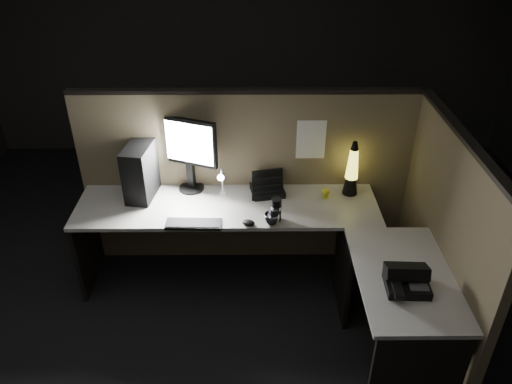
{
  "coord_description": "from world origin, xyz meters",
  "views": [
    {
      "loc": [
        0.05,
        -2.57,
        2.82
      ],
      "look_at": [
        0.07,
        0.35,
        1.0
      ],
      "focal_mm": 35.0,
      "sensor_mm": 36.0,
      "label": 1
    }
  ],
  "objects_px": {
    "keyboard": "(194,224)",
    "desk_phone": "(406,279)",
    "pc_tower": "(142,170)",
    "lava_lamp": "(352,172)",
    "monitor": "(189,148)"
  },
  "relations": [
    {
      "from": "monitor",
      "to": "lava_lamp",
      "type": "bearing_deg",
      "value": 17.5
    },
    {
      "from": "pc_tower",
      "to": "lava_lamp",
      "type": "relative_size",
      "value": 0.95
    },
    {
      "from": "monitor",
      "to": "desk_phone",
      "type": "bearing_deg",
      "value": -18.03
    },
    {
      "from": "keyboard",
      "to": "desk_phone",
      "type": "distance_m",
      "value": 1.5
    },
    {
      "from": "pc_tower",
      "to": "monitor",
      "type": "bearing_deg",
      "value": 19.72
    },
    {
      "from": "monitor",
      "to": "lava_lamp",
      "type": "height_order",
      "value": "monitor"
    },
    {
      "from": "monitor",
      "to": "desk_phone",
      "type": "height_order",
      "value": "monitor"
    },
    {
      "from": "pc_tower",
      "to": "monitor",
      "type": "distance_m",
      "value": 0.4
    },
    {
      "from": "monitor",
      "to": "lava_lamp",
      "type": "xyz_separation_m",
      "value": [
        1.26,
        -0.08,
        -0.17
      ]
    },
    {
      "from": "monitor",
      "to": "lava_lamp",
      "type": "distance_m",
      "value": 1.27
    },
    {
      "from": "pc_tower",
      "to": "keyboard",
      "type": "height_order",
      "value": "pc_tower"
    },
    {
      "from": "pc_tower",
      "to": "keyboard",
      "type": "relative_size",
      "value": 1.06
    },
    {
      "from": "pc_tower",
      "to": "desk_phone",
      "type": "xyz_separation_m",
      "value": [
        1.78,
        -1.09,
        -0.15
      ]
    },
    {
      "from": "monitor",
      "to": "desk_phone",
      "type": "xyz_separation_m",
      "value": [
        1.41,
        -1.16,
        -0.3
      ]
    },
    {
      "from": "keyboard",
      "to": "desk_phone",
      "type": "height_order",
      "value": "desk_phone"
    }
  ]
}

